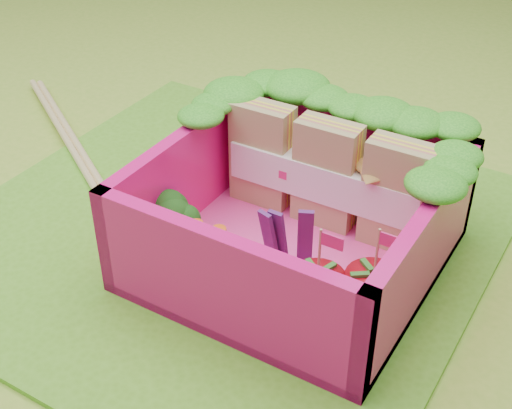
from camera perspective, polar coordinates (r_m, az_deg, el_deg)
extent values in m
plane|color=#87B633|center=(3.71, -2.69, -2.34)|extent=(14.00, 14.00, 0.00)
cube|color=#60AE27|center=(3.70, -2.70, -2.16)|extent=(2.60, 2.60, 0.03)
cube|color=#FC409F|center=(3.48, 3.09, -4.11)|extent=(1.30, 1.30, 0.05)
cube|color=#F2147D|center=(3.80, 7.67, 3.87)|extent=(1.30, 0.07, 0.55)
cube|color=#F2147D|center=(2.92, -2.59, -6.81)|extent=(1.30, 0.07, 0.55)
cube|color=#F2147D|center=(3.61, -5.39, 2.19)|extent=(0.07, 1.30, 0.55)
cube|color=#F2147D|center=(3.16, 13.10, -4.13)|extent=(0.07, 1.30, 0.55)
ellipsoid|color=#1B7F17|center=(3.81, 0.92, 9.97)|extent=(0.30, 0.30, 0.11)
ellipsoid|color=#1B7F17|center=(3.74, 3.15, 9.39)|extent=(0.30, 0.30, 0.11)
ellipsoid|color=#1B7F17|center=(3.67, 5.46, 8.79)|extent=(0.30, 0.30, 0.11)
ellipsoid|color=#1B7F17|center=(3.61, 7.84, 8.14)|extent=(0.30, 0.30, 0.11)
ellipsoid|color=#1B7F17|center=(3.56, 10.29, 7.46)|extent=(0.30, 0.30, 0.11)
ellipsoid|color=#1B7F17|center=(3.51, 12.80, 6.75)|extent=(0.30, 0.30, 0.11)
ellipsoid|color=#1B7F17|center=(3.47, 15.37, 6.00)|extent=(0.30, 0.30, 0.11)
ellipsoid|color=#1B7F17|center=(3.49, -4.25, 7.38)|extent=(0.27, 0.27, 0.10)
ellipsoid|color=#1B7F17|center=(3.59, -2.97, 8.28)|extent=(0.27, 0.27, 0.10)
ellipsoid|color=#1B7F17|center=(3.70, -1.75, 9.12)|extent=(0.27, 0.27, 0.10)
ellipsoid|color=#1B7F17|center=(3.05, 13.95, 1.96)|extent=(0.27, 0.27, 0.10)
ellipsoid|color=#1B7F17|center=(3.17, 14.80, 3.13)|extent=(0.27, 0.27, 0.10)
ellipsoid|color=#1B7F17|center=(3.29, 15.58, 4.22)|extent=(0.27, 0.27, 0.10)
cube|color=tan|center=(3.68, 0.51, 4.09)|extent=(0.32, 0.15, 0.56)
cube|color=tan|center=(3.54, 5.67, 2.47)|extent=(0.32, 0.15, 0.56)
cube|color=tan|center=(3.42, 11.21, 0.72)|extent=(0.32, 0.15, 0.56)
cube|color=white|center=(3.55, 5.65, 2.09)|extent=(1.01, 0.19, 0.20)
cylinder|color=#75AD53|center=(3.47, -6.36, -2.56)|extent=(0.12, 0.12, 0.13)
ellipsoid|color=#144D14|center=(3.40, -6.49, -0.93)|extent=(0.30, 0.30, 0.12)
cylinder|color=#FB5615|center=(3.32, -4.74, -3.18)|extent=(0.07, 0.07, 0.25)
cylinder|color=#FB5615|center=(3.30, -2.94, -3.52)|extent=(0.07, 0.07, 0.23)
cube|color=#47195A|center=(3.21, 1.16, -3.11)|extent=(0.07, 0.04, 0.38)
cube|color=#47195A|center=(3.22, 1.87, -2.99)|extent=(0.07, 0.02, 0.38)
cube|color=#47195A|center=(3.23, 3.95, -2.84)|extent=(0.07, 0.05, 0.38)
cone|color=red|center=(3.05, 4.87, -7.38)|extent=(0.24, 0.24, 0.24)
cylinder|color=tan|center=(2.90, 5.10, -3.89)|extent=(0.01, 0.01, 0.24)
cube|color=#E32577|center=(2.83, 6.08, -2.95)|extent=(0.10, 0.01, 0.06)
cone|color=red|center=(3.07, 9.21, -7.36)|extent=(0.24, 0.24, 0.24)
cylinder|color=tan|center=(2.92, 9.65, -3.84)|extent=(0.01, 0.01, 0.24)
cube|color=#E32577|center=(2.85, 10.72, -2.90)|extent=(0.10, 0.01, 0.06)
cube|color=#52A534|center=(3.26, 10.32, -6.90)|extent=(0.29, 0.26, 0.05)
cube|color=#52A534|center=(3.14, 3.17, -8.20)|extent=(0.31, 0.24, 0.05)
cube|color=#E0C67B|center=(4.41, -14.25, 3.88)|extent=(1.94, 1.22, 0.04)
cube|color=#E0C67B|center=(4.38, -13.59, 3.80)|extent=(1.94, 1.22, 0.04)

